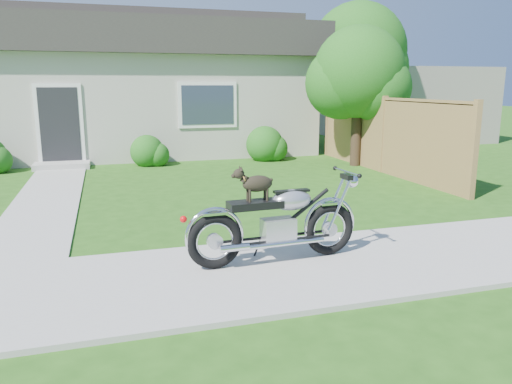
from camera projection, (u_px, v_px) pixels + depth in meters
ground at (149, 285)px, 5.49m from camera, size 80.00×80.00×0.00m
sidewalk at (149, 283)px, 5.49m from camera, size 24.00×2.20×0.04m
walkway at (48, 197)px, 9.74m from camera, size 1.20×8.00×0.03m
house at (114, 85)px, 16.26m from camera, size 12.60×7.03×4.50m
fence at (383, 135)px, 12.46m from camera, size 0.12×6.62×1.90m
tree_near at (364, 77)px, 13.12m from camera, size 2.49×2.41×3.70m
tree_far at (362, 56)px, 16.37m from camera, size 3.15×3.15×4.83m
shrub_row at (101, 152)px, 13.22m from camera, size 10.41×1.08×1.08m
potted_plant_right at (146, 151)px, 13.60m from camera, size 0.46×0.46×0.80m
motorcycle_with_dog at (278, 220)px, 6.03m from camera, size 2.22×0.60×1.18m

